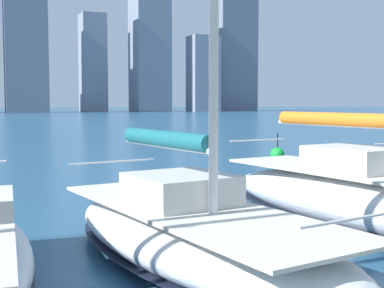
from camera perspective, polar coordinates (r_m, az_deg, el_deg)
The scene contains 3 objects.
sailboat_orange at distance 12.69m, azimuth 18.63°, elevation -5.62°, with size 3.91×9.55×11.42m.
sailboat_teal at distance 9.70m, azimuth 0.15°, elevation -9.18°, with size 4.02×8.30×12.49m.
channel_buoy at distance 26.75m, azimuth 9.10°, elevation -1.10°, with size 0.70×0.70×1.40m.
Camera 1 is at (3.84, 1.66, 2.93)m, focal length 50.00 mm.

